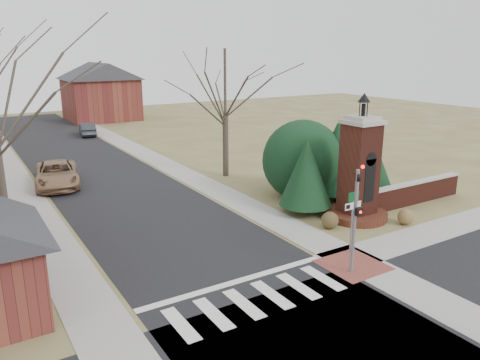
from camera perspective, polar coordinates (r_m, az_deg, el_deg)
ground at (r=16.48m, az=3.84°, el=-15.49°), size 120.00×120.00×0.00m
main_street at (r=35.46m, az=-17.28°, el=1.02°), size 8.00×70.00×0.01m
cross_street at (r=14.56m, az=11.17°, el=-20.43°), size 120.00×8.00×0.01m
crosswalk_zone at (r=17.04m, az=2.23°, el=-14.31°), size 8.00×2.20×0.02m
stop_bar at (r=18.14m, az=-0.48°, el=-12.31°), size 8.00×0.35×0.02m
sidewalk_right_main at (r=37.02m, az=-9.51°, el=2.12°), size 2.00×60.00×0.02m
sidewalk_left at (r=34.61m, az=-25.59°, el=-0.17°), size 2.00×60.00×0.02m
curb_apron at (r=19.95m, az=13.59°, el=-10.05°), size 2.40×2.40×0.02m
traffic_signal_pole at (r=18.38m, az=13.93°, el=-3.65°), size 0.28×0.41×4.50m
sign_post at (r=20.39m, az=13.55°, el=-3.59°), size 0.90×0.07×2.75m
brick_gate_monument at (r=24.68m, az=14.26°, el=0.23°), size 3.20×3.20×6.47m
brick_garden_wall at (r=28.40m, az=20.41°, el=-1.43°), size 7.50×0.50×1.30m
house_distant_right at (r=61.79m, az=-16.67°, el=10.45°), size 8.80×8.80×7.30m
evergreen_near at (r=24.86m, az=8.08°, el=0.99°), size 2.80×2.80×4.10m
evergreen_mid at (r=27.81m, az=11.77°, el=3.01°), size 3.40×3.40×4.70m
evergreen_far at (r=28.69m, az=15.97°, el=1.68°), size 2.40×2.40×3.30m
evergreen_mass at (r=27.83m, az=7.66°, el=2.79°), size 4.80×4.80×4.80m
bare_tree_3 at (r=31.70m, az=-1.84°, el=12.31°), size 7.00×7.00×9.70m
pickup_truck at (r=32.28m, az=-21.44°, el=0.66°), size 3.50×5.97×1.56m
distant_car at (r=50.64m, az=-18.12°, el=5.93°), size 2.00×4.23×1.34m
dry_shrub_left at (r=23.45m, az=10.90°, el=-4.83°), size 0.86×0.86×0.86m
dry_shrub_right at (r=24.99m, az=19.55°, el=-4.25°), size 0.81×0.81×0.81m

